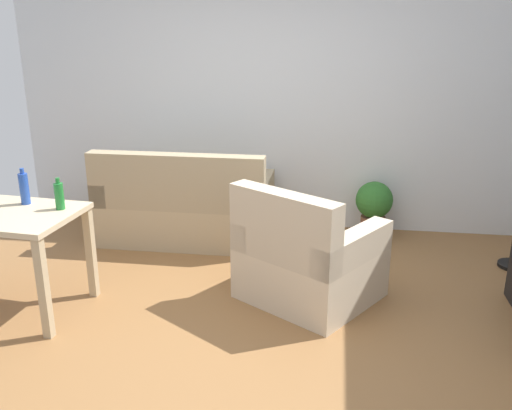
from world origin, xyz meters
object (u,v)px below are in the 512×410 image
potted_plant (374,206)px  bottle_green (59,196)px  armchair (306,260)px  couch (185,209)px  bottle_blue (24,188)px

potted_plant → bottle_green: bearing=-143.5°
potted_plant → armchair: size_ratio=0.47×
couch → bottle_blue: bearing=58.1°
potted_plant → bottle_green: bottle_green is taller
couch → potted_plant: size_ratio=2.85×
armchair → bottle_blue: (-2.07, -0.26, 0.56)m
bottle_blue → armchair: bearing=7.3°
potted_plant → bottle_blue: 3.16m
armchair → bottle_green: bottle_green is taller
couch → armchair: 1.63m
potted_plant → bottle_green: 2.95m
potted_plant → armchair: bearing=-112.6°
armchair → bottle_green: (-1.75, -0.34, 0.54)m
bottle_blue → bottle_green: bottle_blue is taller
couch → bottle_green: 1.60m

